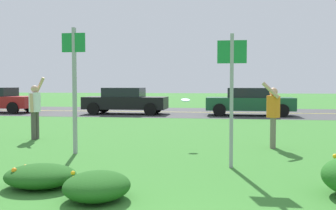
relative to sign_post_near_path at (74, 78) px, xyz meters
name	(u,v)px	position (x,y,z in m)	size (l,w,h in m)	color
ground_plane	(196,134)	(2.52, 3.95, -1.77)	(120.00, 120.00, 0.00)	#387A2D
highway_strip	(209,112)	(2.52, 13.91, -1.76)	(120.00, 8.21, 0.01)	#424244
highway_center_stripe	(209,112)	(2.52, 13.91, -1.76)	(120.00, 0.16, 0.00)	yellow
daylily_clump_mid_center	(97,186)	(1.72, -3.44, -1.57)	(0.94, 1.03, 0.40)	#1E5619
daylily_clump_mid_left	(40,176)	(0.61, -2.92, -1.59)	(1.14, 0.99, 0.36)	#1E5619
sign_post_near_path	(74,78)	(0.00, 0.00, 0.00)	(0.56, 0.10, 2.94)	#93969B
sign_post_by_roadside	(232,87)	(3.61, -0.99, -0.19)	(0.56, 0.10, 2.60)	#93969B
person_thrower_white_shirt	(35,107)	(-2.10, 2.10, -0.81)	(0.41, 0.50, 1.85)	silver
person_catcher_orange_shirt	(273,112)	(4.69, 1.53, -0.84)	(0.49, 0.50, 1.69)	orange
frisbee_pale_blue	(185,100)	(2.44, 1.56, -0.56)	(0.24, 0.23, 0.10)	#ADD6E5
car_black_center_left	(125,101)	(-2.01, 12.06, -1.03)	(4.50, 2.00, 1.45)	black
car_dark_green_center_right	(249,101)	(4.69, 12.06, -1.03)	(4.50, 2.00, 1.45)	#194C2D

